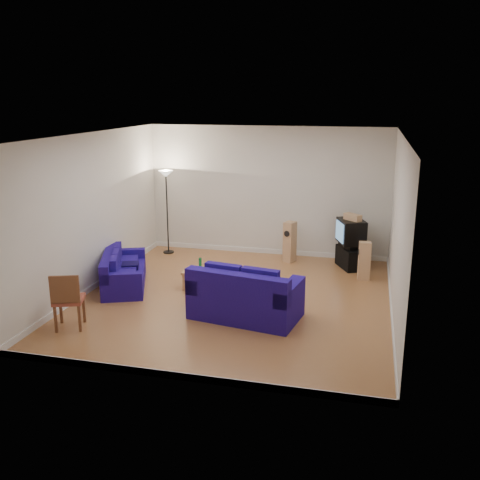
% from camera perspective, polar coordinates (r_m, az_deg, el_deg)
% --- Properties ---
extents(room, '(6.01, 6.51, 3.21)m').
position_cam_1_polar(room, '(10.22, -0.53, 1.83)').
color(room, brown).
rests_on(room, ground).
extents(sofa_three_seat, '(1.46, 2.06, 0.73)m').
position_cam_1_polar(sofa_three_seat, '(11.54, -12.48, -3.54)').
color(sofa_three_seat, '#11006A').
rests_on(sofa_three_seat, ground).
extents(sofa_loveseat, '(2.06, 1.37, 0.95)m').
position_cam_1_polar(sofa_loveseat, '(9.66, 0.48, -6.33)').
color(sofa_loveseat, '#11006A').
rests_on(sofa_loveseat, ground).
extents(coffee_table, '(1.07, 0.55, 0.39)m').
position_cam_1_polar(coffee_table, '(11.12, -3.29, -3.57)').
color(coffee_table, tan).
rests_on(coffee_table, ground).
extents(bottle, '(0.08, 0.08, 0.27)m').
position_cam_1_polar(bottle, '(11.12, -4.26, -2.58)').
color(bottle, '#197233').
rests_on(bottle, coffee_table).
extents(tissue_box, '(0.27, 0.21, 0.10)m').
position_cam_1_polar(tissue_box, '(10.99, -3.49, -3.23)').
color(tissue_box, green).
rests_on(tissue_box, coffee_table).
extents(red_canister, '(0.12, 0.12, 0.14)m').
position_cam_1_polar(red_canister, '(11.07, -2.02, -2.97)').
color(red_canister, red).
rests_on(red_canister, coffee_table).
extents(remote, '(0.18, 0.09, 0.02)m').
position_cam_1_polar(remote, '(10.84, -1.72, -3.69)').
color(remote, black).
rests_on(remote, coffee_table).
extents(tv_stand, '(0.74, 0.90, 0.48)m').
position_cam_1_polar(tv_stand, '(12.74, 11.69, -1.86)').
color(tv_stand, black).
rests_on(tv_stand, ground).
extents(av_receiver, '(0.57, 0.58, 0.11)m').
position_cam_1_polar(av_receiver, '(12.64, 11.70, -0.59)').
color(av_receiver, black).
rests_on(av_receiver, tv_stand).
extents(television, '(0.74, 0.85, 0.55)m').
position_cam_1_polar(television, '(12.61, 11.75, 0.91)').
color(television, black).
rests_on(television, av_receiver).
extents(centre_speaker, '(0.43, 0.41, 0.15)m').
position_cam_1_polar(centre_speaker, '(12.46, 11.93, 2.40)').
color(centre_speaker, tan).
rests_on(centre_speaker, television).
extents(speaker_left, '(0.32, 0.35, 0.98)m').
position_cam_1_polar(speaker_left, '(12.93, 5.32, -0.19)').
color(speaker_left, tan).
rests_on(speaker_left, ground).
extents(speaker_right, '(0.28, 0.23, 0.85)m').
position_cam_1_polar(speaker_right, '(11.92, 13.11, -2.19)').
color(speaker_right, tan).
rests_on(speaker_right, ground).
extents(floor_lamp, '(0.36, 0.36, 2.11)m').
position_cam_1_polar(floor_lamp, '(13.45, -7.88, 5.81)').
color(floor_lamp, black).
rests_on(floor_lamp, ground).
extents(dining_chair, '(0.62, 0.62, 1.02)m').
position_cam_1_polar(dining_chair, '(9.61, -17.92, -5.92)').
color(dining_chair, brown).
rests_on(dining_chair, ground).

